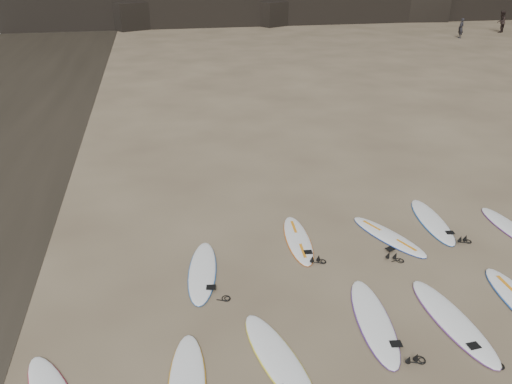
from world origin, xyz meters
TOP-DOWN VIEW (x-y plane):
  - ground at (0.00, 0.00)m, footprint 240.00×240.00m
  - surfboard_1 at (-2.32, -0.62)m, footprint 1.17×2.70m
  - surfboard_2 at (-0.22, 0.01)m, footprint 1.02×2.73m
  - surfboard_3 at (1.30, -0.30)m, footprint 0.81×2.76m
  - surfboard_5 at (-3.36, 2.38)m, footprint 1.00×2.57m
  - surfboard_6 at (-0.83, 3.30)m, footprint 0.79×2.46m
  - surfboard_7 at (1.48, 2.99)m, footprint 1.44×2.48m
  - surfboard_8 at (2.99, 3.49)m, footprint 0.95×2.65m
  - surfboard_9 at (4.82, 2.78)m, footprint 0.58×2.31m
  - person_a at (22.26, 33.14)m, footprint 0.43×0.63m
  - person_b at (27.81, 35.50)m, footprint 1.18×1.16m

SIDE VIEW (x-z plane):
  - ground at x=0.00m, z-range 0.00..0.00m
  - surfboard_9 at x=4.82m, z-range 0.00..0.08m
  - surfboard_6 at x=-0.83m, z-range 0.00..0.09m
  - surfboard_7 at x=1.48m, z-range 0.00..0.09m
  - surfboard_5 at x=-3.36m, z-range 0.00..0.09m
  - surfboard_8 at x=2.99m, z-range 0.00..0.09m
  - surfboard_1 at x=-2.32m, z-range 0.00..0.09m
  - surfboard_2 at x=-0.22m, z-range 0.00..0.10m
  - surfboard_3 at x=1.30m, z-range 0.00..0.10m
  - person_a at x=22.26m, z-range 0.00..1.64m
  - person_b at x=27.81m, z-range 0.00..1.92m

